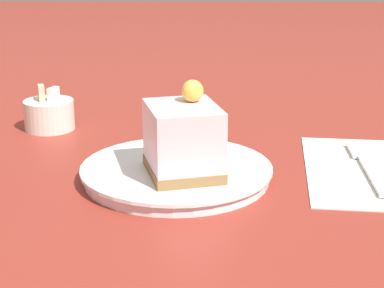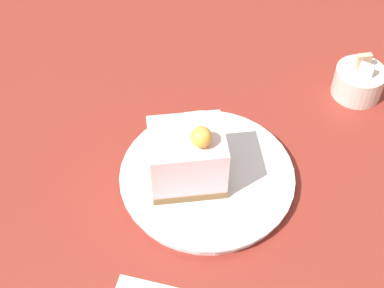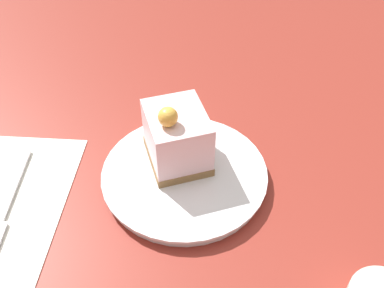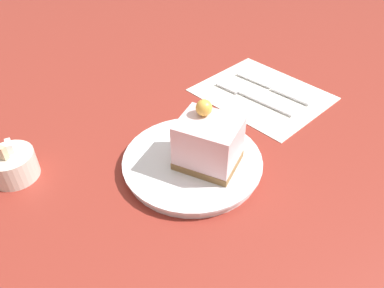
# 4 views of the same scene
# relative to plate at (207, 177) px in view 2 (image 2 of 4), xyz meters

# --- Properties ---
(ground_plane) EXTENTS (4.00, 4.00, 0.00)m
(ground_plane) POSITION_rel_plate_xyz_m (-0.01, -0.02, -0.01)
(ground_plane) COLOR maroon
(plate) EXTENTS (0.22, 0.22, 0.02)m
(plate) POSITION_rel_plate_xyz_m (0.00, 0.00, 0.00)
(plate) COLOR white
(plate) RESTS_ON ground_plane
(cake_slice) EXTENTS (0.09, 0.10, 0.10)m
(cake_slice) POSITION_rel_plate_xyz_m (0.01, -0.02, 0.05)
(cake_slice) COLOR olive
(cake_slice) RESTS_ON plate
(sugar_bowl) EXTENTS (0.07, 0.07, 0.06)m
(sugar_bowl) POSITION_rel_plate_xyz_m (-0.19, 0.20, 0.01)
(sugar_bowl) COLOR silver
(sugar_bowl) RESTS_ON ground_plane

